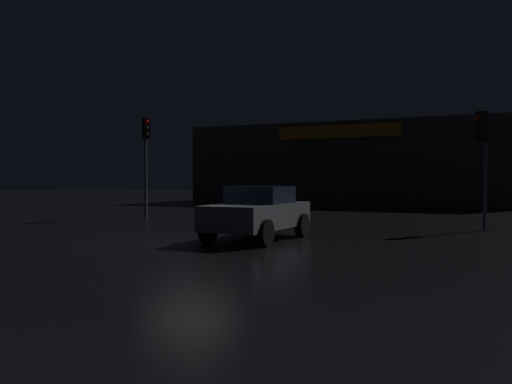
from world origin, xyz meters
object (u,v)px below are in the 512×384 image
Objects in this scene: traffic_signal_opposite at (146,146)px; store_building at (357,165)px; car_near at (258,212)px; traffic_signal_main at (482,140)px.

store_building is at bearing 75.68° from traffic_signal_opposite.
traffic_signal_opposite is 10.17m from car_near.
store_building is at bearing 97.89° from car_near.
store_building is 5.49× the size of car_near.
traffic_signal_main reaches higher than car_near.
store_building is 5.47× the size of traffic_signal_main.
traffic_signal_opposite is at bearing 144.87° from car_near.
traffic_signal_opposite is at bearing 179.64° from traffic_signal_main.
traffic_signal_main is at bearing -0.36° from traffic_signal_opposite.
car_near is (3.36, -24.21, -1.94)m from store_building.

